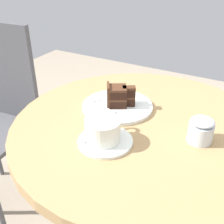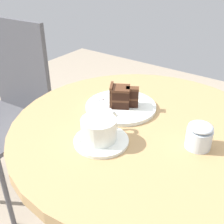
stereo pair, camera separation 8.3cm
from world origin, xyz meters
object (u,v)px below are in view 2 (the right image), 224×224
teaspoon (88,131)px  coffee_cup (99,128)px  cafe_chair (11,101)px  sugar_pot (199,136)px  cake_slice (122,97)px  napkin (122,110)px  cake_plate (121,106)px  fork (103,103)px  saucer (101,141)px

teaspoon → coffee_cup: bearing=-111.2°
teaspoon → cafe_chair: bearing=59.3°
sugar_pot → teaspoon: bearing=114.4°
cake_slice → napkin: 0.05m
cake_plate → cake_slice: (-0.00, -0.00, 0.04)m
teaspoon → napkin: bearing=-16.1°
fork → napkin: 0.07m
coffee_cup → napkin: size_ratio=0.88×
coffee_cup → fork: size_ratio=0.93×
coffee_cup → fork: coffee_cup is taller
cake_plate → cafe_chair: 0.68m
coffee_cup → cake_plate: 0.20m
teaspoon → cake_slice: 0.18m
cake_plate → napkin: bearing=-133.6°
coffee_cup → cake_slice: (0.18, 0.05, 0.00)m
cake_plate → fork: size_ratio=1.68×
teaspoon → fork: bearing=7.7°
cafe_chair → coffee_cup: bearing=-21.3°
cake_plate → sugar_pot: 0.29m
coffee_cup → cafe_chair: 0.77m
fork → cafe_chair: 0.64m
saucer → napkin: 0.18m
teaspoon → sugar_pot: size_ratio=1.27×
saucer → cake_slice: cake_slice is taller
saucer → cake_slice: size_ratio=1.51×
saucer → coffee_cup: 0.04m
teaspoon → cake_plate: teaspoon is taller
cake_slice → fork: size_ratio=0.71×
teaspoon → fork: fork is taller
napkin → sugar_pot: sugar_pot is taller
cafe_chair → saucer: bearing=-21.3°
cake_slice → cafe_chair: 0.70m
cake_slice → cafe_chair: cafe_chair is taller
coffee_cup → cake_slice: size_ratio=1.31×
sugar_pot → cafe_chair: bearing=85.6°
coffee_cup → teaspoon: size_ratio=1.42×
saucer → cafe_chair: (0.21, 0.72, -0.19)m
saucer → cake_plate: size_ratio=0.65×
coffee_cup → teaspoon: 0.06m
saucer → fork: bearing=35.5°
saucer → cake_plate: 0.20m
sugar_pot → saucer: bearing=120.9°
saucer → teaspoon: 0.06m
cafe_chair → cake_plate: bearing=-6.7°
saucer → sugar_pot: (0.13, -0.22, 0.03)m
coffee_cup → cake_plate: coffee_cup is taller
cake_slice → napkin: bearing=-137.0°
cake_plate → sugar_pot: (-0.06, -0.29, 0.03)m
napkin → coffee_cup: bearing=-166.5°
saucer → cafe_chair: cafe_chair is taller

